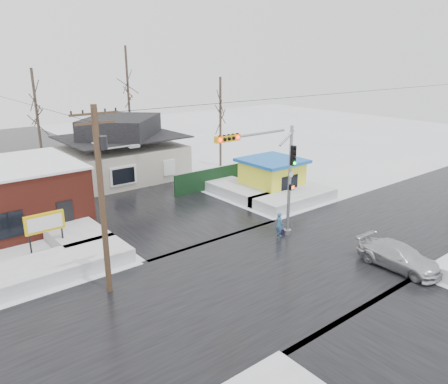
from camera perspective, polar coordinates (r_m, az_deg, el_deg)
ground at (r=24.03m, az=6.89°, el=-9.95°), size 120.00×120.00×0.00m
road_ns at (r=24.03m, az=6.90°, el=-9.93°), size 10.00×120.00×0.02m
road_ew at (r=24.03m, az=6.90°, el=-9.93°), size 120.00×10.00×0.02m
snowbank_nw at (r=25.02m, az=-20.26°, el=-8.81°), size 7.00×3.00×0.80m
snowbank_ne at (r=34.41m, az=9.13°, el=-0.76°), size 7.00×3.00×0.80m
snowbank_nside_w at (r=29.97m, az=-19.84°, el=-4.39°), size 3.00×8.00×0.80m
snowbank_nside_e at (r=36.50m, az=1.20°, el=0.52°), size 3.00×8.00×0.80m
traffic_signal at (r=26.00m, az=6.36°, el=2.92°), size 6.05×0.68×7.00m
utility_pole at (r=20.58m, az=-15.58°, el=0.15°), size 3.15×0.44×9.00m
marquee_sign at (r=26.65m, az=-22.37°, el=-3.87°), size 2.20×0.21×2.55m
house at (r=41.52m, az=-13.14°, el=5.30°), size 10.40×8.40×5.76m
kiosk at (r=36.42m, az=6.26°, el=2.12°), size 4.60×4.60×2.88m
fence at (r=37.56m, az=-1.35°, el=1.80°), size 8.00×0.12×1.80m
tree_far_left at (r=42.42m, az=-23.55°, el=11.88°), size 3.00×3.00×10.00m
tree_far_mid at (r=47.85m, az=-12.58°, el=15.26°), size 3.00×3.00×12.00m
tree_far_right at (r=44.46m, az=-0.48°, el=12.44°), size 3.00×3.00×9.00m
pedestrian at (r=27.87m, az=7.24°, el=-4.23°), size 0.41×0.60×1.58m
car at (r=25.48m, az=21.89°, el=-7.85°), size 1.94×4.60×1.33m
shopping_bag at (r=28.29m, az=7.55°, el=-5.24°), size 0.30×0.21×0.35m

